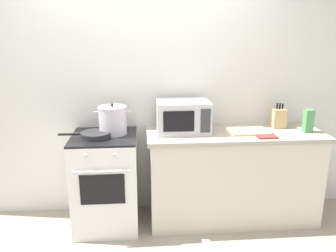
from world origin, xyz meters
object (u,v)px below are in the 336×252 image
microwave (183,116)px  frying_pan (95,135)px  knife_block (279,118)px  oven_mitt (266,136)px  stock_pot (113,120)px  cutting_board (248,131)px  stove (106,181)px  pasta_box (308,121)px

microwave → frying_pan: bearing=-171.3°
knife_block → oven_mitt: bearing=-127.6°
stock_pot → cutting_board: stock_pot is taller
stove → frying_pan: (-0.07, -0.05, 0.48)m
knife_block → pasta_box: size_ratio=1.15×
knife_block → microwave: bearing=-176.4°
stove → oven_mitt: (1.49, -0.16, 0.47)m
stock_pot → pasta_box: size_ratio=1.58×
frying_pan → cutting_board: size_ratio=1.32×
knife_block → stock_pot: bearing=-177.1°
pasta_box → cutting_board: bearing=177.0°
microwave → cutting_board: size_ratio=1.39×
stock_pot → cutting_board: (1.29, -0.06, -0.12)m
stove → microwave: 0.97m
stove → knife_block: (1.72, 0.14, 0.56)m
stock_pot → microwave: 0.67m
microwave → knife_block: 0.98m
stock_pot → knife_block: (1.64, 0.08, -0.04)m
frying_pan → knife_block: knife_block is taller
frying_pan → pasta_box: size_ratio=2.15×
knife_block → oven_mitt: (-0.23, -0.30, -0.09)m
frying_pan → microwave: (0.82, 0.13, 0.12)m
stock_pot → cutting_board: bearing=-2.5°
microwave → cutting_board: (0.62, -0.08, -0.14)m
stock_pot → knife_block: bearing=2.9°
frying_pan → pasta_box: 2.01m
stove → stock_pot: 0.60m
microwave → oven_mitt: microwave is taller
stove → stock_pot: stock_pot is taller
cutting_board → knife_block: 0.39m
knife_block → oven_mitt: size_ratio=1.41×
stove → pasta_box: 2.02m
oven_mitt → microwave: bearing=162.2°
stove → cutting_board: 1.45m
frying_pan → pasta_box: pasta_box is taller
stock_pot → knife_block: 1.64m
stock_pot → microwave: size_ratio=0.70×
frying_pan → stock_pot: bearing=33.5°
knife_block → frying_pan: bearing=-174.0°
stove → stock_pot: bearing=33.8°
knife_block → pasta_box: (0.22, -0.17, 0.01)m
pasta_box → oven_mitt: (-0.45, -0.13, -0.10)m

